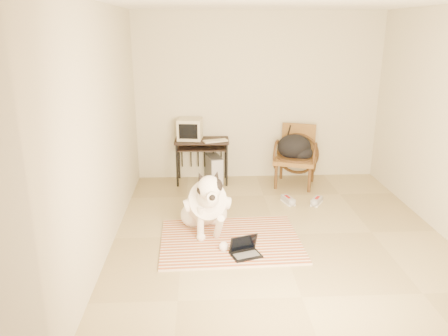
{
  "coord_description": "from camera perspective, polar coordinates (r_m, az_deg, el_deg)",
  "views": [
    {
      "loc": [
        -0.91,
        -4.83,
        2.43
      ],
      "look_at": [
        -0.67,
        0.06,
        0.85
      ],
      "focal_mm": 35.0,
      "sensor_mm": 36.0,
      "label": 1
    }
  ],
  "objects": [
    {
      "name": "desk_keyboard",
      "position": [
        6.9,
        -1.12,
        3.57
      ],
      "size": [
        0.4,
        0.25,
        0.02
      ],
      "primitive_type": "cube",
      "rotation": [
        0.0,
        0.0,
        0.32
      ],
      "color": "beige",
      "rests_on": "computer_desk"
    },
    {
      "name": "pc_tower",
      "position": [
        7.17,
        -1.34,
        -0.11
      ],
      "size": [
        0.3,
        0.51,
        0.44
      ],
      "color": "#4F4F52",
      "rests_on": "floor"
    },
    {
      "name": "wall_back",
      "position": [
        7.22,
        4.49,
        9.17
      ],
      "size": [
        4.5,
        0.0,
        4.5
      ],
      "primitive_type": "plane",
      "rotation": [
        1.57,
        0.0,
        0.0
      ],
      "color": "beige",
      "rests_on": "floor"
    },
    {
      "name": "computer_desk",
      "position": [
        7.03,
        -2.9,
        2.88
      ],
      "size": [
        0.88,
        0.5,
        0.72
      ],
      "color": "black",
      "rests_on": "floor"
    },
    {
      "name": "dog",
      "position": [
        5.37,
        -2.36,
        -4.84
      ],
      "size": [
        0.6,
        1.22,
        0.9
      ],
      "color": "white",
      "rests_on": "rug"
    },
    {
      "name": "rattan_chair",
      "position": [
        7.08,
        9.39,
        1.61
      ],
      "size": [
        0.79,
        0.78,
        0.95
      ],
      "color": "brown",
      "rests_on": "floor"
    },
    {
      "name": "sneaker_left",
      "position": [
        6.42,
        8.35,
        -4.21
      ],
      "size": [
        0.18,
        0.29,
        0.1
      ],
      "color": "white",
      "rests_on": "floor"
    },
    {
      "name": "wall_left",
      "position": [
        5.07,
        -15.24,
        4.91
      ],
      "size": [
        0.0,
        4.5,
        4.5
      ],
      "primitive_type": "plane",
      "rotation": [
        1.57,
        0.0,
        1.57
      ],
      "color": "beige",
      "rests_on": "floor"
    },
    {
      "name": "wall_front",
      "position": [
        2.94,
        15.5,
        -4.34
      ],
      "size": [
        4.5,
        0.0,
        4.5
      ],
      "primitive_type": "plane",
      "rotation": [
        -1.57,
        0.0,
        0.0
      ],
      "color": "beige",
      "rests_on": "floor"
    },
    {
      "name": "floor",
      "position": [
        5.48,
        7.11,
        -8.62
      ],
      "size": [
        4.5,
        4.5,
        0.0
      ],
      "primitive_type": "plane",
      "color": "tan",
      "rests_on": "ground"
    },
    {
      "name": "rug",
      "position": [
        5.28,
        0.86,
        -9.44
      ],
      "size": [
        1.69,
        1.32,
        0.02
      ],
      "color": "#B14419",
      "rests_on": "floor"
    },
    {
      "name": "laptop",
      "position": [
        4.94,
        2.76,
        -10.65
      ],
      "size": [
        0.38,
        0.32,
        0.22
      ],
      "color": "black",
      "rests_on": "rug"
    },
    {
      "name": "sneaker_right",
      "position": [
        6.46,
        12.02,
        -4.27
      ],
      "size": [
        0.23,
        0.28,
        0.09
      ],
      "color": "white",
      "rests_on": "floor"
    },
    {
      "name": "backpack",
      "position": [
        7.0,
        9.33,
        2.63
      ],
      "size": [
        0.55,
        0.44,
        0.4
      ],
      "color": "black",
      "rests_on": "rattan_chair"
    },
    {
      "name": "ceiling",
      "position": [
        4.92,
        8.38,
        20.81
      ],
      "size": [
        4.5,
        4.5,
        0.0
      ],
      "primitive_type": "plane",
      "rotation": [
        3.14,
        0.0,
        0.0
      ],
      "color": "white",
      "rests_on": "wall_back"
    },
    {
      "name": "crt_monitor",
      "position": [
        7.04,
        -4.46,
        5.1
      ],
      "size": [
        0.42,
        0.4,
        0.33
      ],
      "color": "beige",
      "rests_on": "computer_desk"
    }
  ]
}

